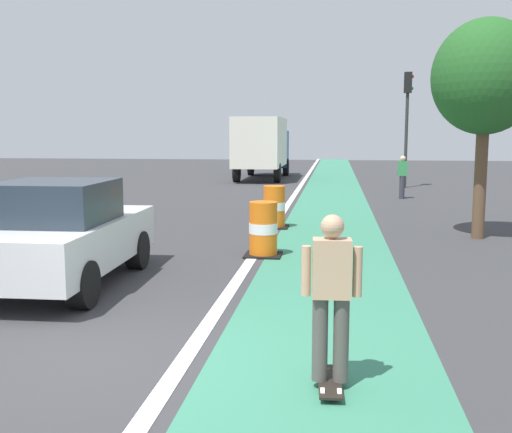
{
  "coord_description": "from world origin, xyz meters",
  "views": [
    {
      "loc": [
        2.49,
        -6.05,
        2.44
      ],
      "look_at": [
        1.23,
        3.54,
        1.1
      ],
      "focal_mm": 42.38,
      "sensor_mm": 36.0,
      "label": 1
    }
  ],
  "objects": [
    {
      "name": "delivery_truck_down_block",
      "position": [
        -1.39,
        26.14,
        1.85
      ],
      "size": [
        2.38,
        7.61,
        3.23
      ],
      "color": "silver",
      "rests_on": "ground"
    },
    {
      "name": "skateboarder_on_lane",
      "position": [
        2.47,
        -0.46,
        0.91
      ],
      "size": [
        0.57,
        0.81,
        1.69
      ],
      "color": "black",
      "rests_on": "ground"
    },
    {
      "name": "ground_plane",
      "position": [
        0.0,
        0.0,
        0.0
      ],
      "size": [
        100.0,
        100.0,
        0.0
      ],
      "primitive_type": "plane",
      "color": "#38383A"
    },
    {
      "name": "traffic_light_corner",
      "position": [
        5.61,
        21.69,
        3.5
      ],
      "size": [
        0.41,
        0.32,
        5.1
      ],
      "color": "#2D2D2D",
      "rests_on": "ground"
    },
    {
      "name": "traffic_barrel_mid",
      "position": [
        0.94,
        9.39,
        0.53
      ],
      "size": [
        0.73,
        0.73,
        1.09
      ],
      "color": "orange",
      "rests_on": "ground"
    },
    {
      "name": "pedestrian_crossing",
      "position": [
        4.98,
        16.96,
        0.86
      ],
      "size": [
        0.34,
        0.2,
        1.61
      ],
      "color": "#33333D",
      "rests_on": "ground"
    },
    {
      "name": "street_tree_sidewalk",
      "position": [
        5.81,
        8.41,
        3.67
      ],
      "size": [
        2.4,
        2.4,
        5.0
      ],
      "color": "brown",
      "rests_on": "ground"
    },
    {
      "name": "traffic_barrel_front",
      "position": [
        1.09,
        5.73,
        0.53
      ],
      "size": [
        0.73,
        0.73,
        1.09
      ],
      "color": "orange",
      "rests_on": "ground"
    },
    {
      "name": "lane_divider_stripe",
      "position": [
        0.9,
        12.0,
        0.01
      ],
      "size": [
        0.2,
        80.0,
        0.01
      ],
      "primitive_type": "cube",
      "color": "silver",
      "rests_on": "ground"
    },
    {
      "name": "parked_sedan_nearest",
      "position": [
        -1.83,
        2.97,
        0.83
      ],
      "size": [
        2.0,
        4.14,
        1.7
      ],
      "color": "silver",
      "rests_on": "ground"
    },
    {
      "name": "bike_lane_strip",
      "position": [
        2.4,
        12.0,
        0.0
      ],
      "size": [
        2.5,
        80.0,
        0.01
      ],
      "primitive_type": "cube",
      "color": "#387F60",
      "rests_on": "ground"
    }
  ]
}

